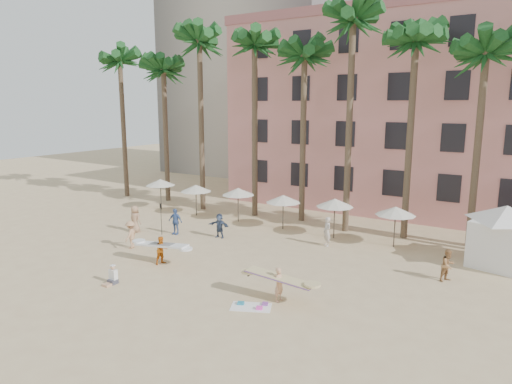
{
  "coord_description": "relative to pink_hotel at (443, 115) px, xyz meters",
  "views": [
    {
      "loc": [
        14.43,
        -15.64,
        8.96
      ],
      "look_at": [
        0.79,
        6.0,
        4.0
      ],
      "focal_mm": 32.0,
      "sensor_mm": 36.0,
      "label": 1
    }
  ],
  "objects": [
    {
      "name": "beachgoers",
      "position": [
        -10.05,
        -19.04,
        -7.11
      ],
      "size": [
        21.37,
        8.07,
        1.92
      ],
      "color": "tan",
      "rests_on": "ground"
    },
    {
      "name": "carrier_yellow",
      "position": [
        -2.19,
        -24.37,
        -7.06
      ],
      "size": [
        3.28,
        0.91,
        1.62
      ],
      "color": "tan",
      "rests_on": "ground"
    },
    {
      "name": "palm_row",
      "position": [
        -6.49,
        -11.0,
        4.97
      ],
      "size": [
        44.4,
        5.4,
        16.3
      ],
      "color": "brown",
      "rests_on": "ground"
    },
    {
      "name": "umbrella_row",
      "position": [
        -10.0,
        -13.5,
        -5.67
      ],
      "size": [
        22.5,
        2.7,
        2.73
      ],
      "color": "#332B23",
      "rests_on": "ground"
    },
    {
      "name": "ground",
      "position": [
        -7.0,
        -26.0,
        -8.0
      ],
      "size": [
        120.0,
        120.0,
        0.0
      ],
      "primitive_type": "plane",
      "color": "#D1B789",
      "rests_on": "ground"
    },
    {
      "name": "cabana",
      "position": [
        6.12,
        -13.77,
        -5.93
      ],
      "size": [
        5.39,
        5.39,
        3.5
      ],
      "color": "white",
      "rests_on": "ground"
    },
    {
      "name": "beach_towel",
      "position": [
        -2.9,
        -25.57,
        -7.97
      ],
      "size": [
        2.05,
        1.66,
        0.14
      ],
      "color": "white",
      "rests_on": "ground"
    },
    {
      "name": "pink_hotel",
      "position": [
        0.0,
        0.0,
        0.0
      ],
      "size": [
        35.0,
        14.0,
        16.0
      ],
      "primitive_type": "cube",
      "color": "pink",
      "rests_on": "ground"
    },
    {
      "name": "seated_man",
      "position": [
        -10.33,
        -27.1,
        -7.67
      ],
      "size": [
        0.43,
        0.75,
        0.97
      ],
      "color": "#3F3F4C",
      "rests_on": "ground"
    },
    {
      "name": "carrier_white",
      "position": [
        -10.27,
        -23.58,
        -7.12
      ],
      "size": [
        3.35,
        1.08,
        1.6
      ],
      "color": "orange",
      "rests_on": "ground"
    },
    {
      "name": "paddle",
      "position": [
        -14.43,
        -19.27,
        -6.59
      ],
      "size": [
        0.18,
        0.04,
        2.23
      ],
      "color": "black",
      "rests_on": "ground"
    }
  ]
}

